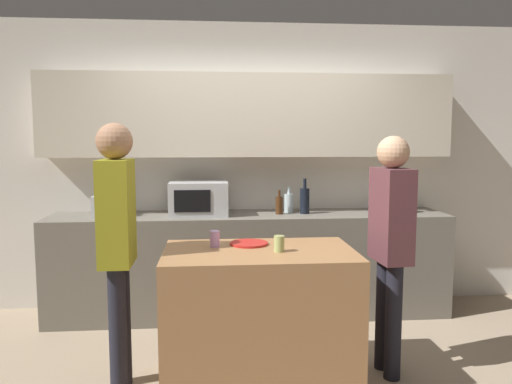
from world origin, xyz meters
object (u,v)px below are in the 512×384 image
Objects in this scene: potted_plant at (408,191)px; bottle_2 at (305,200)px; microwave at (199,198)px; bottle_0 at (279,205)px; cup_1 at (215,239)px; person_left at (117,234)px; plate_on_island at (249,243)px; cup_0 at (279,244)px; toaster at (108,206)px; bottle_1 at (289,202)px; person_center at (391,235)px.

bottle_2 is at bearing -179.48° from potted_plant.
bottle_0 is at bearing -1.50° from microwave.
microwave reaches higher than bottle_0.
cup_1 is at bearing -83.53° from microwave.
person_left reaches higher than bottle_0.
plate_on_island is at bearing -143.55° from potted_plant.
cup_0 is (-1.40, -1.39, -0.17)m from potted_plant.
bottle_0 is 2.15× the size of cup_0.
cup_0 is at bearing -106.83° from bottle_2.
cup_1 is at bearing -166.86° from plate_on_island.
bottle_2 reaches higher than plate_on_island.
microwave reaches higher than toaster.
bottle_2 reaches higher than cup_0.
potted_plant is at bearing -0.00° from toaster.
bottle_1 is at bearing 61.89° from cup_1.
plate_on_island is 0.87m from person_left.
person_left is (-1.44, -1.33, -0.03)m from bottle_2.
toaster reaches higher than cup_0.
bottle_1 is (0.10, 0.10, 0.01)m from bottle_0.
bottle_0 reaches higher than cup_0.
bottle_1 is 1.47m from cup_1.
bottle_1 is 0.75× the size of bottle_2.
cup_1 reaches higher than plate_on_island.
person_center is (0.36, -1.26, -0.08)m from bottle_2.
potted_plant is at bearing 36.45° from plate_on_island.
cup_1 is (0.14, -1.22, -0.12)m from microwave.
cup_1 reaches higher than cup_0.
cup_1 is (0.94, -1.22, -0.06)m from toaster.
microwave reaches higher than cup_1.
bottle_1 is at bearing 69.60° from plate_on_island.
person_left is at bearing -132.31° from bottle_0.
cup_0 is at bearing -97.59° from bottle_0.
bottle_1 is (1.64, 0.08, 0.00)m from toaster.
cup_1 is (-0.69, -1.30, -0.07)m from bottle_1.
cup_1 is at bearing -124.37° from bottle_2.
potted_plant is at bearing -4.23° from bottle_1.
cup_1 is (-1.81, -1.22, -0.17)m from potted_plant.
bottle_2 reaches higher than microwave.
cup_1 is at bearing -146.02° from potted_plant.
person_center is at bearing -116.21° from potted_plant.
cup_0 is 0.79m from person_center.
microwave is 0.81m from toaster.
person_left reaches higher than bottle_1.
plate_on_island is 0.24m from cup_1.
bottle_1 is 0.15× the size of person_center.
plate_on_island is (-1.57, -1.16, -0.22)m from potted_plant.
microwave is at bearing 111.38° from cup_0.
bottle_0 reaches higher than plate_on_island.
plate_on_island is 2.52× the size of cup_0.
microwave is 0.32× the size of person_center.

